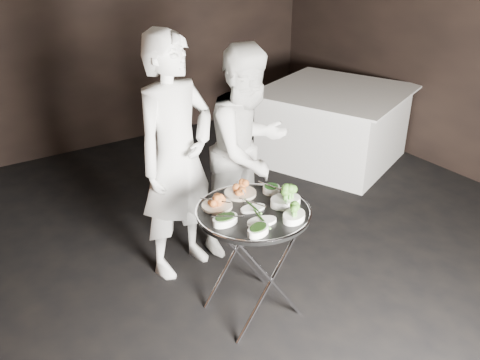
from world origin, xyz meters
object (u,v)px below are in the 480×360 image
dining_table (334,125)px  tray_stand (253,258)px  waiter_left (176,159)px  serving_tray (253,212)px  waiter_right (249,150)px

dining_table → tray_stand: bearing=-144.2°
waiter_left → dining_table: size_ratio=1.26×
serving_tray → dining_table: (2.23, 1.61, -0.37)m
waiter_right → tray_stand: bearing=-133.5°
waiter_left → dining_table: waiter_left is taller
serving_tray → waiter_right: waiter_right is taller
dining_table → serving_tray: bearing=-144.2°
tray_stand → waiter_right: 0.97m
tray_stand → dining_table: 2.75m
tray_stand → waiter_left: size_ratio=0.43×
serving_tray → waiter_left: (-0.14, 0.76, 0.12)m
tray_stand → waiter_right: bearing=57.2°
waiter_left → waiter_right: bearing=-15.6°
waiter_right → dining_table: (1.75, 0.86, -0.42)m
tray_stand → waiter_left: bearing=100.7°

